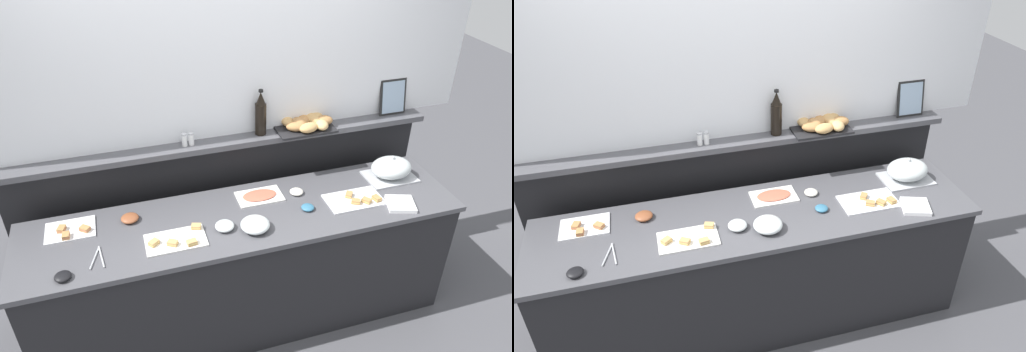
{
  "view_description": "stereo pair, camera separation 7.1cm",
  "coord_description": "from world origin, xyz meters",
  "views": [
    {
      "loc": [
        -0.64,
        -2.29,
        2.74
      ],
      "look_at": [
        0.1,
        0.1,
        1.12
      ],
      "focal_mm": 33.83,
      "sensor_mm": 36.0,
      "label": 1
    },
    {
      "loc": [
        -0.57,
        -2.31,
        2.74
      ],
      "look_at": [
        0.1,
        0.1,
        1.12
      ],
      "focal_mm": 33.83,
      "sensor_mm": 36.0,
      "label": 2
    }
  ],
  "objects": [
    {
      "name": "pepper_shaker",
      "position": [
        -0.23,
        0.43,
        1.26
      ],
      "size": [
        0.03,
        0.03,
        0.09
      ],
      "color": "white",
      "rests_on": "back_ledge_unit"
    },
    {
      "name": "condiment_bowl_cream",
      "position": [
        0.39,
        0.12,
        0.93
      ],
      "size": [
        0.09,
        0.09,
        0.03
      ],
      "primitive_type": "ellipsoid",
      "color": "silver",
      "rests_on": "buffet_counter"
    },
    {
      "name": "framed_picture",
      "position": [
        1.25,
        0.47,
        1.34
      ],
      "size": [
        0.2,
        0.06,
        0.25
      ],
      "color": "black",
      "rests_on": "back_ledge_unit"
    },
    {
      "name": "back_ledge_unit",
      "position": [
        0.0,
        0.51,
        0.64
      ],
      "size": [
        2.91,
        0.22,
        1.22
      ],
      "color": "black",
      "rests_on": "ground_plane"
    },
    {
      "name": "upper_wall_panel",
      "position": [
        0.0,
        0.53,
        1.91
      ],
      "size": [
        3.51,
        0.08,
        1.38
      ],
      "primitive_type": "cube",
      "color": "white",
      "rests_on": "back_ledge_unit"
    },
    {
      "name": "condiment_bowl_red",
      "position": [
        -0.68,
        0.16,
        0.93
      ],
      "size": [
        0.11,
        0.11,
        0.04
      ],
      "primitive_type": "ellipsoid",
      "color": "brown",
      "rests_on": "buffet_counter"
    },
    {
      "name": "napkin_stack",
      "position": [
        0.98,
        -0.2,
        0.92
      ],
      "size": [
        0.22,
        0.22,
        0.03
      ],
      "primitive_type": "cube",
      "rotation": [
        0.0,
        0.0,
        -0.32
      ],
      "color": "white",
      "rests_on": "buffet_counter"
    },
    {
      "name": "ground_plane",
      "position": [
        0.0,
        0.6,
        0.0
      ],
      "size": [
        12.0,
        12.0,
        0.0
      ],
      "primitive_type": "plane",
      "color": "#4C4C51"
    },
    {
      "name": "condiment_bowl_teal",
      "position": [
        -1.06,
        -0.24,
        0.93
      ],
      "size": [
        0.09,
        0.09,
        0.03
      ],
      "primitive_type": "ellipsoid",
      "color": "black",
      "rests_on": "buffet_counter"
    },
    {
      "name": "salt_shaker",
      "position": [
        -0.27,
        0.43,
        1.26
      ],
      "size": [
        0.03,
        0.03,
        0.09
      ],
      "color": "white",
      "rests_on": "back_ledge_unit"
    },
    {
      "name": "condiment_bowl_dark",
      "position": [
        0.4,
        -0.06,
        0.93
      ],
      "size": [
        0.08,
        0.08,
        0.03
      ],
      "primitive_type": "ellipsoid",
      "color": "teal",
      "rests_on": "buffet_counter"
    },
    {
      "name": "serving_cloche",
      "position": [
        1.08,
        0.12,
        0.98
      ],
      "size": [
        0.34,
        0.24,
        0.17
      ],
      "color": "#B7BABF",
      "rests_on": "buffet_counter"
    },
    {
      "name": "sandwich_platter_front",
      "position": [
        -1.03,
        0.16,
        0.92
      ],
      "size": [
        0.29,
        0.21,
        0.04
      ],
      "color": "white",
      "rests_on": "buffet_counter"
    },
    {
      "name": "buffet_counter",
      "position": [
        0.0,
        0.0,
        0.46
      ],
      "size": [
        2.75,
        0.67,
        0.91
      ],
      "color": "black",
      "rests_on": "ground_plane"
    },
    {
      "name": "wine_bottle_dark",
      "position": [
        0.25,
        0.45,
        1.36
      ],
      "size": [
        0.08,
        0.08,
        0.32
      ],
      "color": "black",
      "rests_on": "back_ledge_unit"
    },
    {
      "name": "glass_bowl_medium",
      "position": [
        -0.15,
        -0.09,
        0.93
      ],
      "size": [
        0.11,
        0.11,
        0.05
      ],
      "color": "silver",
      "rests_on": "buffet_counter"
    },
    {
      "name": "serving_tongs",
      "position": [
        -0.88,
        -0.13,
        0.92
      ],
      "size": [
        0.08,
        0.19,
        0.01
      ],
      "color": "#B7BABF",
      "rests_on": "buffet_counter"
    },
    {
      "name": "glass_bowl_large",
      "position": [
        0.02,
        -0.15,
        0.94
      ],
      "size": [
        0.18,
        0.18,
        0.07
      ],
      "color": "silver",
      "rests_on": "buffet_counter"
    },
    {
      "name": "sandwich_platter_rear",
      "position": [
        -0.44,
        -0.12,
        0.92
      ],
      "size": [
        0.35,
        0.2,
        0.04
      ],
      "color": "white",
      "rests_on": "buffet_counter"
    },
    {
      "name": "cold_cuts_platter",
      "position": [
        0.15,
        0.16,
        0.92
      ],
      "size": [
        0.3,
        0.18,
        0.02
      ],
      "color": "white",
      "rests_on": "buffet_counter"
    },
    {
      "name": "sandwich_platter_side",
      "position": [
        0.73,
        -0.06,
        0.92
      ],
      "size": [
        0.37,
        0.22,
        0.04
      ],
      "color": "silver",
      "rests_on": "buffet_counter"
    },
    {
      "name": "bread_basket",
      "position": [
        0.58,
        0.43,
        1.26
      ],
      "size": [
        0.41,
        0.28,
        0.08
      ],
      "color": "black",
      "rests_on": "back_ledge_unit"
    }
  ]
}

